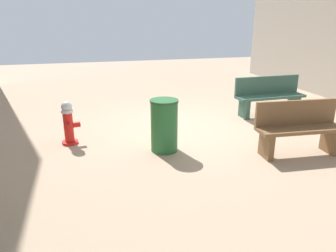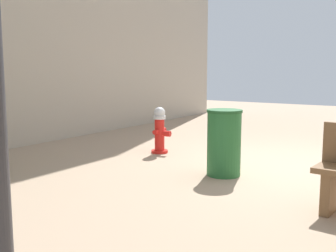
{
  "view_description": "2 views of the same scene",
  "coord_description": "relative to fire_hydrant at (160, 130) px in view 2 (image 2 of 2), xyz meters",
  "views": [
    {
      "loc": [
        2.09,
        6.46,
        2.33
      ],
      "look_at": [
        0.74,
        1.4,
        0.56
      ],
      "focal_mm": 34.6,
      "sensor_mm": 36.0,
      "label": 1
    },
    {
      "loc": [
        -1.78,
        6.31,
        1.52
      ],
      "look_at": [
        1.32,
        1.68,
        0.74
      ],
      "focal_mm": 43.29,
      "sensor_mm": 36.0,
      "label": 2
    }
  ],
  "objects": [
    {
      "name": "ground_plane",
      "position": [
        -2.41,
        -0.33,
        -0.42
      ],
      "size": [
        23.4,
        23.4,
        0.0
      ],
      "primitive_type": "plane",
      "color": "tan"
    },
    {
      "name": "fire_hydrant",
      "position": [
        0.0,
        0.0,
        0.0
      ],
      "size": [
        0.38,
        0.41,
        0.85
      ],
      "color": "red",
      "rests_on": "ground_plane"
    },
    {
      "name": "trash_bin",
      "position": [
        -1.68,
        0.79,
        0.06
      ],
      "size": [
        0.51,
        0.51,
        0.96
      ],
      "color": "#266633",
      "rests_on": "ground_plane"
    }
  ]
}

